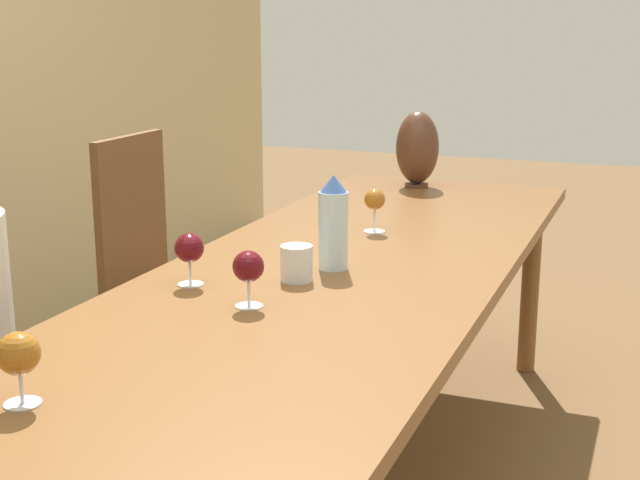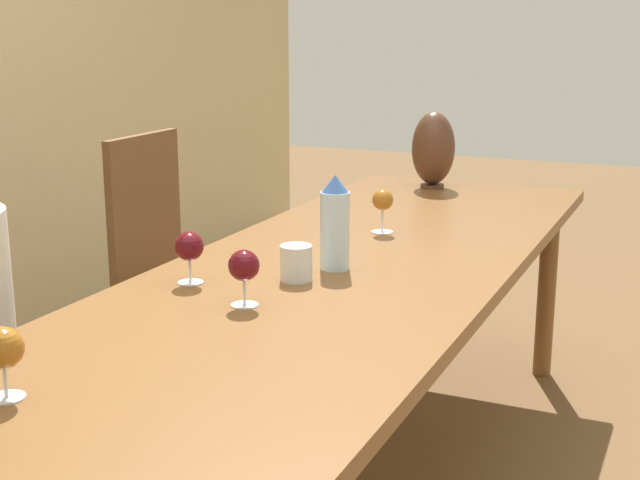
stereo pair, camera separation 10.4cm
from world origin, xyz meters
TOP-DOWN VIEW (x-y plane):
  - dining_table at (0.00, 0.00)m, footprint 3.17×0.88m
  - water_bottle at (0.18, 0.00)m, footprint 0.08×0.08m
  - water_tumbler at (0.04, 0.05)m, footprint 0.08×0.08m
  - vase at (1.40, 0.11)m, footprint 0.17×0.17m
  - wine_glass_1 at (0.62, 0.03)m, footprint 0.07×0.07m
  - wine_glass_2 at (-0.81, 0.19)m, footprint 0.08×0.08m
  - wine_glass_3 at (-0.09, 0.28)m, footprint 0.07×0.07m
  - wine_glass_4 at (-0.19, 0.07)m, footprint 0.07×0.07m
  - chair_far at (0.62, 0.79)m, footprint 0.44×0.44m

SIDE VIEW (x-z plane):
  - chair_far at x=0.62m, z-range 0.02..1.01m
  - dining_table at x=0.00m, z-range 0.31..1.04m
  - water_tumbler at x=0.04m, z-range 0.73..0.82m
  - wine_glass_2 at x=-0.81m, z-range 0.76..0.89m
  - wine_glass_3 at x=-0.09m, z-range 0.76..0.89m
  - wine_glass_4 at x=-0.19m, z-range 0.76..0.89m
  - wine_glass_1 at x=0.62m, z-range 0.76..0.90m
  - water_bottle at x=0.18m, z-range 0.73..0.98m
  - vase at x=1.40m, z-range 0.74..1.04m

